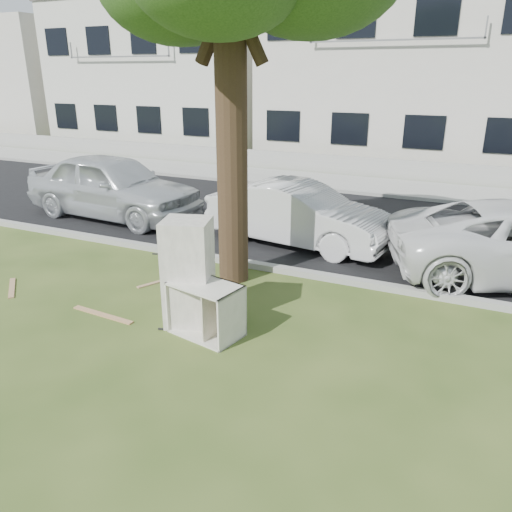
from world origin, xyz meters
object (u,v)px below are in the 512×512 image
at_px(fridge, 188,273).
at_px(cabinet, 206,309).
at_px(car_left, 113,186).
at_px(car_center, 298,214).

bearing_deg(fridge, cabinet, -43.33).
relative_size(cabinet, car_left, 0.21).
distance_m(car_center, car_left, 5.21).
bearing_deg(car_left, fridge, -126.51).
bearing_deg(cabinet, fridge, 165.02).
relative_size(fridge, car_left, 0.34).
bearing_deg(fridge, car_left, 122.54).
bearing_deg(car_center, fridge, -174.12).
distance_m(fridge, car_left, 6.63).
xyz_separation_m(fridge, cabinet, (0.40, -0.20, -0.43)).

